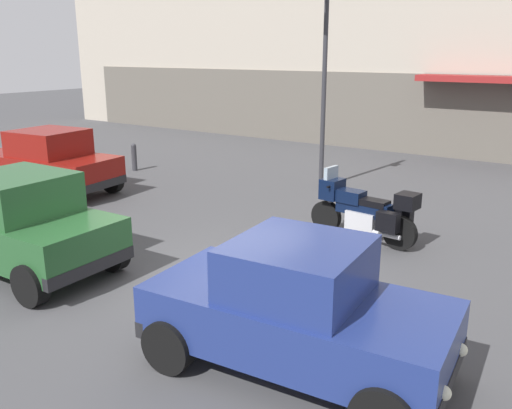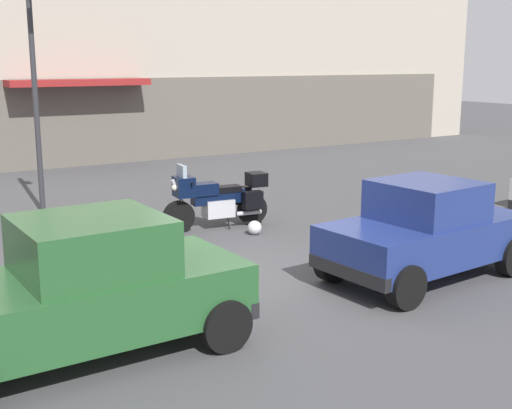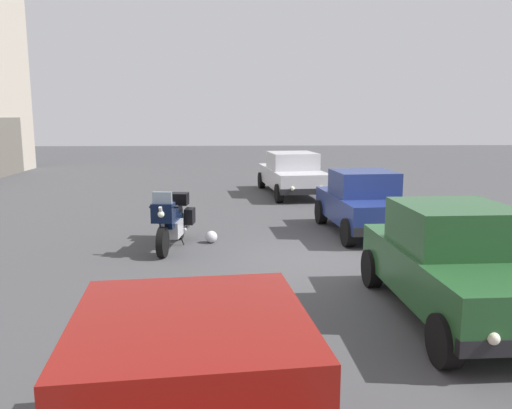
# 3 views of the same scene
# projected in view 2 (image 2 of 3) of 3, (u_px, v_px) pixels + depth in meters

# --- Properties ---
(ground_plane) EXTENTS (80.00, 80.00, 0.00)m
(ground_plane) POSITION_uv_depth(u_px,v_px,m) (246.00, 278.00, 10.68)
(ground_plane) COLOR #424244
(building_facade_rear) EXTENTS (38.32, 3.40, 10.44)m
(building_facade_rear) POSITION_uv_depth(u_px,v_px,m) (19.00, 2.00, 21.18)
(building_facade_rear) COLOR #A89E8E
(building_facade_rear) RESTS_ON ground
(motorcycle) EXTENTS (2.26, 0.85, 1.36)m
(motorcycle) POSITION_uv_depth(u_px,v_px,m) (218.00, 198.00, 13.72)
(motorcycle) COLOR black
(motorcycle) RESTS_ON ground
(helmet) EXTENTS (0.28, 0.28, 0.28)m
(helmet) POSITION_uv_depth(u_px,v_px,m) (255.00, 228.00, 13.28)
(helmet) COLOR silver
(helmet) RESTS_ON ground
(car_compact_side) EXTENTS (3.56, 1.94, 1.56)m
(car_compact_side) POSITION_uv_depth(u_px,v_px,m) (425.00, 231.00, 10.49)
(car_compact_side) COLOR navy
(car_compact_side) RESTS_ON ground
(car_wagon_end) EXTENTS (3.91, 1.88, 1.64)m
(car_wagon_end) POSITION_uv_depth(u_px,v_px,m) (84.00, 289.00, 7.70)
(car_wagon_end) COLOR #235128
(car_wagon_end) RESTS_ON ground
(streetlamp_curbside) EXTENTS (0.28, 0.94, 5.01)m
(streetlamp_curbside) POSITION_uv_depth(u_px,v_px,m) (36.00, 77.00, 14.52)
(streetlamp_curbside) COLOR #2D2D33
(streetlamp_curbside) RESTS_ON ground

